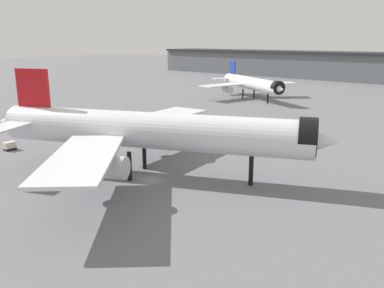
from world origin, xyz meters
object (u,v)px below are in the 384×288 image
service_truck_front (90,129)px  baggage_cart_trailing (10,146)px  traffic_cone_wingtip (113,132)px  traffic_cone_near_nose (288,144)px  airliner_far_taxiway (251,84)px  airliner_near_gate (149,131)px

service_truck_front → baggage_cart_trailing: 20.24m
baggage_cart_trailing → traffic_cone_wingtip: (7.21, 24.61, -0.60)m
baggage_cart_trailing → traffic_cone_near_nose: size_ratio=3.53×
service_truck_front → baggage_cart_trailing: size_ratio=2.22×
airliner_far_taxiway → baggage_cart_trailing: (-9.74, -100.78, -5.30)m
baggage_cart_trailing → traffic_cone_wingtip: size_ratio=3.38×
service_truck_front → traffic_cone_wingtip: size_ratio=7.52×
service_truck_front → traffic_cone_near_nose: (45.86, 18.14, -1.23)m
airliner_near_gate → baggage_cart_trailing: bearing=168.0°
traffic_cone_near_nose → baggage_cart_trailing: bearing=-142.4°
service_truck_front → traffic_cone_wingtip: bearing=48.7°
airliner_near_gate → traffic_cone_near_nose: bearing=51.4°
service_truck_front → baggage_cart_trailing: service_truck_front is taller
airliner_far_taxiway → traffic_cone_wingtip: (-2.53, -76.18, -5.90)m
airliner_far_taxiway → baggage_cart_trailing: size_ratio=16.42×
traffic_cone_wingtip → airliner_far_taxiway: bearing=88.1°
traffic_cone_near_nose → traffic_cone_wingtip: bearing=-162.3°
airliner_near_gate → baggage_cart_trailing: airliner_near_gate is taller
airliner_near_gate → service_truck_front: size_ratio=10.89×
airliner_near_gate → traffic_cone_wingtip: 36.81m
traffic_cone_wingtip → airliner_near_gate: bearing=-35.3°
traffic_cone_near_nose → airliner_near_gate: bearing=-110.6°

